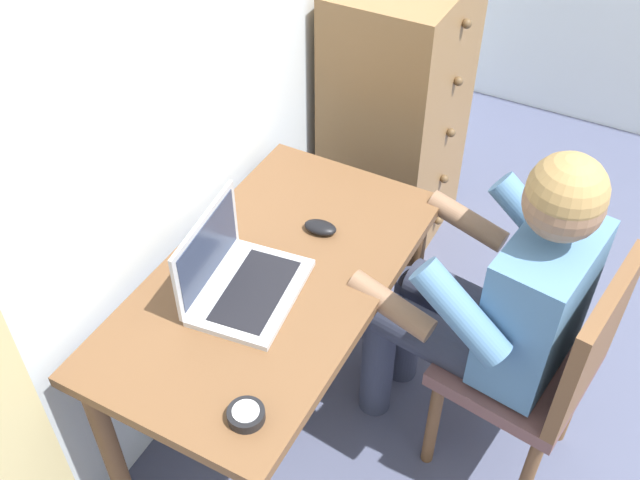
{
  "coord_description": "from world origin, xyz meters",
  "views": [
    {
      "loc": [
        -1.44,
        1.02,
        2.21
      ],
      "look_at": [
        -0.12,
        1.72,
        0.83
      ],
      "focal_mm": 41.47,
      "sensor_mm": 36.0,
      "label": 1
    }
  ],
  "objects_px": {
    "desk": "(274,303)",
    "desk_clock": "(246,415)",
    "person_seated": "(495,295)",
    "computer_mouse": "(320,227)",
    "chair": "(543,365)",
    "dresser": "(397,117)",
    "laptop": "(237,277)"
  },
  "relations": [
    {
      "from": "dresser",
      "to": "desk_clock",
      "type": "height_order",
      "value": "dresser"
    },
    {
      "from": "desk",
      "to": "chair",
      "type": "bearing_deg",
      "value": -71.82
    },
    {
      "from": "person_seated",
      "to": "desk_clock",
      "type": "xyz_separation_m",
      "value": [
        -0.7,
        0.38,
        0.06
      ]
    },
    {
      "from": "chair",
      "to": "laptop",
      "type": "bearing_deg",
      "value": 112.73
    },
    {
      "from": "chair",
      "to": "desk_clock",
      "type": "xyz_separation_m",
      "value": [
        -0.68,
        0.56,
        0.24
      ]
    },
    {
      "from": "desk",
      "to": "chair",
      "type": "distance_m",
      "value": 0.8
    },
    {
      "from": "laptop",
      "to": "desk_clock",
      "type": "height_order",
      "value": "laptop"
    },
    {
      "from": "person_seated",
      "to": "desk_clock",
      "type": "height_order",
      "value": "person_seated"
    },
    {
      "from": "computer_mouse",
      "to": "laptop",
      "type": "bearing_deg",
      "value": 158.65
    },
    {
      "from": "desk",
      "to": "desk_clock",
      "type": "xyz_separation_m",
      "value": [
        -0.43,
        -0.19,
        0.13
      ]
    },
    {
      "from": "desk_clock",
      "to": "chair",
      "type": "bearing_deg",
      "value": -39.75
    },
    {
      "from": "chair",
      "to": "dresser",
      "type": "bearing_deg",
      "value": 43.94
    },
    {
      "from": "dresser",
      "to": "computer_mouse",
      "type": "xyz_separation_m",
      "value": [
        -0.9,
        -0.13,
        0.17
      ]
    },
    {
      "from": "chair",
      "to": "desk_clock",
      "type": "bearing_deg",
      "value": 140.25
    },
    {
      "from": "desk",
      "to": "computer_mouse",
      "type": "relative_size",
      "value": 11.24
    },
    {
      "from": "desk_clock",
      "to": "computer_mouse",
      "type": "bearing_deg",
      "value": 13.31
    },
    {
      "from": "dresser",
      "to": "laptop",
      "type": "xyz_separation_m",
      "value": [
        -1.22,
        -0.05,
        0.21
      ]
    },
    {
      "from": "chair",
      "to": "desk",
      "type": "bearing_deg",
      "value": 108.18
    },
    {
      "from": "dresser",
      "to": "desk_clock",
      "type": "xyz_separation_m",
      "value": [
        -1.56,
        -0.29,
        0.17
      ]
    },
    {
      "from": "dresser",
      "to": "desk_clock",
      "type": "relative_size",
      "value": 12.64
    },
    {
      "from": "laptop",
      "to": "person_seated",
      "type": "bearing_deg",
      "value": -59.92
    },
    {
      "from": "desk",
      "to": "person_seated",
      "type": "height_order",
      "value": "person_seated"
    },
    {
      "from": "desk",
      "to": "laptop",
      "type": "relative_size",
      "value": 3.05
    },
    {
      "from": "chair",
      "to": "computer_mouse",
      "type": "distance_m",
      "value": 0.76
    },
    {
      "from": "computer_mouse",
      "to": "desk_clock",
      "type": "xyz_separation_m",
      "value": [
        -0.66,
        -0.16,
        -0.0
      ]
    },
    {
      "from": "chair",
      "to": "computer_mouse",
      "type": "relative_size",
      "value": 8.9
    },
    {
      "from": "computer_mouse",
      "to": "desk",
      "type": "bearing_deg",
      "value": 165.82
    },
    {
      "from": "dresser",
      "to": "computer_mouse",
      "type": "bearing_deg",
      "value": -171.57
    },
    {
      "from": "person_seated",
      "to": "dresser",
      "type": "bearing_deg",
      "value": 37.91
    },
    {
      "from": "dresser",
      "to": "chair",
      "type": "distance_m",
      "value": 1.23
    },
    {
      "from": "laptop",
      "to": "chair",
      "type": "bearing_deg",
      "value": -67.27
    },
    {
      "from": "person_seated",
      "to": "desk_clock",
      "type": "bearing_deg",
      "value": 151.47
    }
  ]
}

